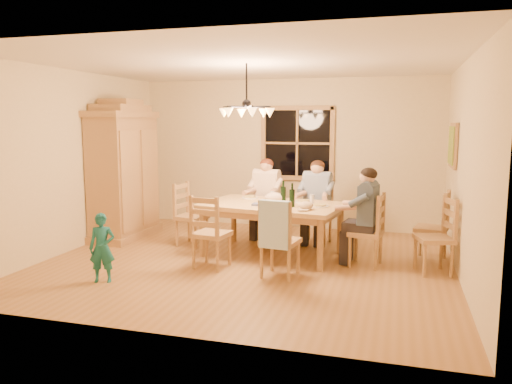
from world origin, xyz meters
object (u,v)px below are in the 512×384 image
(chair_near_right, at_px, (280,253))
(chair_spare_front, at_px, (433,250))
(chair_end_left, at_px, (192,226))
(adult_woman, at_px, (266,188))
(chandelier, at_px, (247,111))
(armoire, at_px, (124,175))
(chair_far_right, at_px, (316,225))
(adult_plaid_man, at_px, (317,191))
(dining_table, at_px, (272,210))
(wine_bottle_a, at_px, (283,192))
(wine_bottle_b, at_px, (292,195))
(chair_far_left, at_px, (266,220))
(chair_near_left, at_px, (212,245))
(chair_spare_back, at_px, (431,239))
(chair_end_right, at_px, (366,244))
(child, at_px, (102,248))
(adult_slate_man, at_px, (367,204))

(chair_near_right, distance_m, chair_spare_front, 1.98)
(chair_end_left, bearing_deg, adult_woman, 136.74)
(chandelier, relative_size, chair_spare_front, 0.78)
(armoire, distance_m, chair_far_right, 3.29)
(chair_near_right, height_order, adult_plaid_man, adult_plaid_man)
(dining_table, distance_m, adult_woman, 1.06)
(chair_near_right, bearing_deg, chair_spare_front, 28.46)
(chandelier, bearing_deg, wine_bottle_a, 54.02)
(adult_woman, xyz_separation_m, chair_spare_front, (2.56, -1.29, -0.54))
(armoire, bearing_deg, chair_near_right, -25.16)
(armoire, height_order, chair_end_left, armoire)
(chair_far_right, height_order, adult_plaid_man, adult_plaid_man)
(dining_table, distance_m, chair_near_right, 1.11)
(chandelier, xyz_separation_m, wine_bottle_b, (0.57, 0.28, -1.15))
(chair_far_left, relative_size, chair_near_right, 1.00)
(chair_near_left, bearing_deg, chandelier, 52.45)
(dining_table, relative_size, chair_spare_front, 2.14)
(chair_far_left, distance_m, chair_far_right, 0.87)
(chair_spare_back, bearing_deg, armoire, 100.67)
(chair_end_right, height_order, wine_bottle_b, wine_bottle_b)
(chair_spare_front, bearing_deg, chair_far_left, 46.80)
(chair_end_left, height_order, child, chair_end_left)
(chandelier, relative_size, adult_woman, 0.88)
(chair_near_right, distance_m, chair_end_right, 1.27)
(chandelier, relative_size, dining_table, 0.36)
(chair_far_right, distance_m, wine_bottle_b, 1.25)
(armoire, relative_size, chair_end_right, 2.32)
(dining_table, xyz_separation_m, child, (-1.67, -1.79, -0.24))
(chandelier, distance_m, armoire, 2.78)
(adult_woman, xyz_separation_m, wine_bottle_b, (0.69, -1.19, 0.08))
(chair_end_left, bearing_deg, wine_bottle_b, 84.96)
(chandelier, relative_size, adult_plaid_man, 0.88)
(chair_spare_front, bearing_deg, adult_plaid_man, 39.06)
(chair_far_left, xyz_separation_m, child, (-1.31, -2.78, 0.12))
(wine_bottle_b, bearing_deg, chair_far_right, 80.53)
(adult_woman, height_order, chair_spare_back, adult_woman)
(dining_table, distance_m, wine_bottle_b, 0.47)
(chair_near_left, distance_m, adult_slate_man, 2.14)
(chair_near_right, bearing_deg, chair_end_left, 153.43)
(chair_far_right, height_order, wine_bottle_a, wine_bottle_a)
(chandelier, xyz_separation_m, adult_woman, (-0.11, 1.47, -1.24))
(armoire, distance_m, chair_spare_back, 4.93)
(chair_end_right, distance_m, chair_spare_front, 0.87)
(dining_table, height_order, wine_bottle_a, wine_bottle_a)
(child, relative_size, chair_spare_back, 0.85)
(wine_bottle_b, distance_m, child, 2.60)
(adult_woman, distance_m, wine_bottle_b, 1.38)
(armoire, relative_size, chair_end_left, 2.32)
(chair_far_left, xyz_separation_m, chair_spare_back, (2.56, -0.66, 0.00))
(adult_plaid_man, distance_m, chair_spare_front, 2.13)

